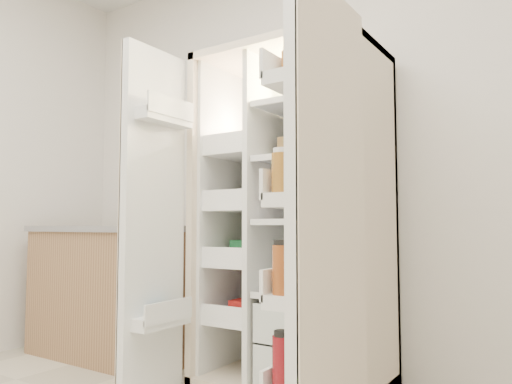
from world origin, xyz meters
The scene contains 5 objects.
wall_back centered at (0.00, 2.00, 1.35)m, with size 4.00×0.02×2.70m, color silver.
refrigerator centered at (0.07, 1.65, 0.74)m, with size 0.92×0.70×1.80m.
freezer_door centered at (-0.44, 1.05, 0.89)m, with size 0.15×0.40×1.72m.
fridge_door centered at (0.54, 0.96, 0.87)m, with size 0.17×0.58×1.72m.
kitchen_counter centered at (-1.25, 1.53, 0.43)m, with size 1.19×0.63×0.86m.
Camera 1 is at (1.32, -0.70, 0.86)m, focal length 34.00 mm.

